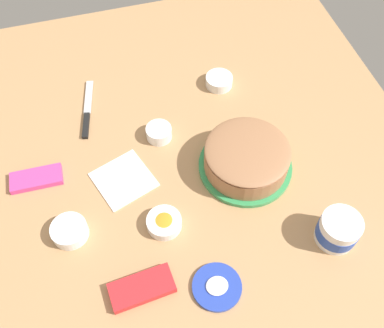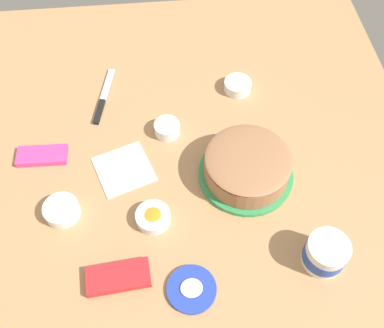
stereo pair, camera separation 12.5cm
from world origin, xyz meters
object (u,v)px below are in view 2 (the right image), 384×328
Objects in this scene: frosted_cake at (247,167)px; sprinkle_bowl_yellow at (167,128)px; candy_box_lower at (118,277)px; spreading_knife at (103,100)px; sprinkle_bowl_orange at (153,217)px; frosting_tub at (326,253)px; candy_box_upper at (42,156)px; frosting_tub_lid at (192,289)px; sprinkle_bowl_green at (238,86)px; paper_napkin at (124,169)px; sprinkle_bowl_blue at (62,210)px.

sprinkle_bowl_yellow is at bearing 140.19° from frosted_cake.
frosted_cake is at bearing 31.75° from candy_box_lower.
spreading_knife is 2.52× the size of sprinkle_bowl_orange.
spreading_knife is at bearing 89.71° from candy_box_lower.
sprinkle_bowl_yellow reaches higher than spreading_knife.
sprinkle_bowl_orange is at bearing -156.67° from frosted_cake.
frosting_tub is 0.83m from candy_box_upper.
frosting_tub_lid is 0.68m from sprinkle_bowl_green.
frosted_cake is 1.14× the size of spreading_knife.
frosting_tub_lid is 0.59m from candy_box_upper.
frosted_cake is 0.29m from sprinkle_bowl_orange.
frosting_tub reaches higher than sprinkle_bowl_yellow.
sprinkle_bowl_green reaches higher than spreading_knife.
candy_box_lower is 1.04× the size of paper_napkin.
frosting_tub_lid is at bearing -172.57° from frosting_tub.
frosted_cake reaches higher than frosting_tub.
sprinkle_bowl_orange and sprinkle_bowl_green have the same top height.
sprinkle_bowl_green is (-0.12, 0.60, -0.03)m from frosting_tub.
sprinkle_bowl_orange is 0.18m from candy_box_lower.
sprinkle_bowl_orange is (-0.27, -0.12, -0.03)m from frosted_cake.
sprinkle_bowl_yellow is 0.51× the size of paper_napkin.
frosting_tub_lid is 0.18m from candy_box_lower.
frosting_tub reaches higher than candy_box_upper.
frosted_cake is at bearing -39.81° from sprinkle_bowl_yellow.
spreading_knife reaches higher than paper_napkin.
frosting_tub_lid is at bearing -66.54° from paper_napkin.
paper_napkin is at bearing 82.20° from candy_box_lower.
paper_napkin is (-0.35, 0.05, -0.04)m from frosted_cake.
candy_box_upper is (-0.58, 0.12, -0.04)m from frosted_cake.
spreading_knife is (-0.41, 0.32, -0.04)m from frosted_cake.
sprinkle_bowl_yellow is (-0.03, 0.49, 0.02)m from frosting_tub_lid.
sprinkle_bowl_green is at bearing 56.52° from sprinkle_bowl_orange.
sprinkle_bowl_yellow reaches higher than sprinkle_bowl_green.
frosted_cake is at bearing 23.33° from sprinkle_bowl_orange.
frosting_tub is at bearing -51.01° from sprinkle_bowl_yellow.
sprinkle_bowl_blue is at bearing -68.04° from candy_box_upper.
sprinkle_bowl_orange is 0.39m from candy_box_upper.
candy_box_lower is at bearing -121.53° from sprinkle_bowl_orange.
frosting_tub is 0.82m from spreading_knife.
sprinkle_bowl_blue is 0.21m from candy_box_upper.
frosting_tub_lid is 1.40× the size of sprinkle_bowl_green.
frosting_tub_lid is at bearing -108.27° from sprinkle_bowl_green.
sprinkle_bowl_green is at bearing 20.88° from candy_box_upper.
frosted_cake is 0.52m from sprinkle_bowl_blue.
sprinkle_bowl_blue is (-0.33, 0.24, 0.01)m from frosting_tub_lid.
sprinkle_bowl_yellow reaches higher than sprinkle_bowl_orange.
frosted_cake is 2.89× the size of sprinkle_bowl_orange.
sprinkle_bowl_blue reaches higher than frosting_tub_lid.
sprinkle_bowl_blue reaches higher than paper_napkin.
spreading_knife is 0.25m from sprinkle_bowl_yellow.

